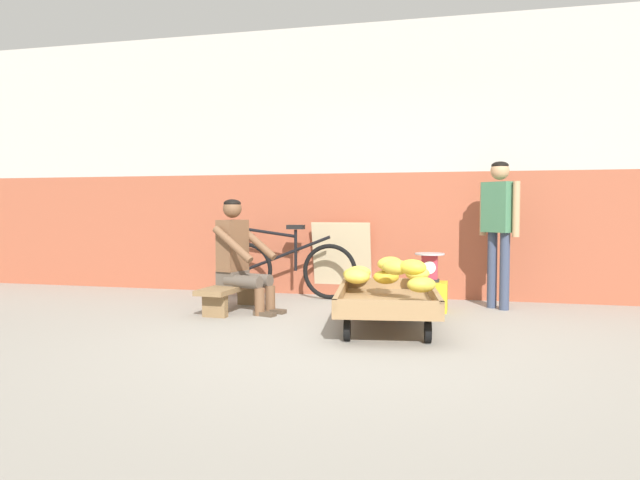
% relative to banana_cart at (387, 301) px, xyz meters
% --- Properties ---
extents(ground_plane, '(80.00, 80.00, 0.00)m').
position_rel_banana_cart_xyz_m(ground_plane, '(-0.26, -0.72, -0.24)').
color(ground_plane, gray).
extents(back_wall, '(16.00, 0.30, 3.21)m').
position_rel_banana_cart_xyz_m(back_wall, '(-0.26, 1.98, 1.36)').
color(back_wall, '#A35138').
rests_on(back_wall, ground).
extents(banana_cart, '(1.03, 1.54, 0.36)m').
position_rel_banana_cart_xyz_m(banana_cart, '(0.00, 0.00, 0.00)').
color(banana_cart, '#99754C').
rests_on(banana_cart, ground).
extents(banana_pile, '(0.95, 1.08, 0.26)m').
position_rel_banana_cart_xyz_m(banana_pile, '(-0.02, 0.18, 0.23)').
color(banana_pile, gold).
rests_on(banana_pile, banana_cart).
extents(low_bench, '(0.38, 1.12, 0.27)m').
position_rel_banana_cart_xyz_m(low_bench, '(-1.65, 0.53, -0.04)').
color(low_bench, olive).
rests_on(low_bench, ground).
extents(vendor_seated, '(0.73, 0.59, 1.14)m').
position_rel_banana_cart_xyz_m(vendor_seated, '(-1.57, 0.51, 0.33)').
color(vendor_seated, brown).
rests_on(vendor_seated, ground).
extents(plastic_crate, '(0.36, 0.28, 0.30)m').
position_rel_banana_cart_xyz_m(plastic_crate, '(0.30, 0.99, -0.09)').
color(plastic_crate, gold).
rests_on(plastic_crate, ground).
extents(weighing_scale, '(0.30, 0.30, 0.29)m').
position_rel_banana_cart_xyz_m(weighing_scale, '(0.30, 0.99, 0.21)').
color(weighing_scale, '#28282D').
rests_on(weighing_scale, plastic_crate).
extents(bicycle_near_left, '(1.66, 0.48, 0.86)m').
position_rel_banana_cart_xyz_m(bicycle_near_left, '(-1.37, 1.51, 0.11)').
color(bicycle_near_left, black).
rests_on(bicycle_near_left, ground).
extents(sign_board, '(0.70, 0.21, 0.88)m').
position_rel_banana_cart_xyz_m(sign_board, '(-0.77, 1.77, 0.20)').
color(sign_board, '#C6B289').
rests_on(sign_board, ground).
extents(customer_adult, '(0.38, 0.36, 1.53)m').
position_rel_banana_cart_xyz_m(customer_adult, '(0.99, 1.30, 0.71)').
color(customer_adult, '#38425B').
rests_on(customer_adult, ground).
extents(shopping_bag, '(0.18, 0.12, 0.24)m').
position_rel_banana_cart_xyz_m(shopping_bag, '(0.18, 0.51, -0.12)').
color(shopping_bag, '#3370B7').
rests_on(shopping_bag, ground).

